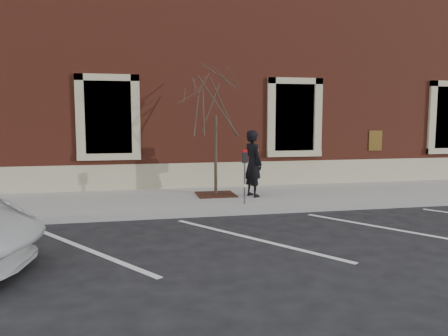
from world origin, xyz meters
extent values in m
plane|color=#28282B|center=(0.00, 0.00, 0.00)|extent=(120.00, 120.00, 0.00)
cube|color=#AAA69F|center=(0.00, 1.75, 0.07)|extent=(40.00, 3.50, 0.15)
cube|color=#9E9E99|center=(0.00, -0.05, 0.07)|extent=(40.00, 0.12, 0.15)
cube|color=maroon|center=(0.00, 7.75, 4.00)|extent=(40.00, 8.50, 8.00)
cube|color=tan|center=(0.00, 3.53, 0.55)|extent=(40.00, 0.06, 0.80)
cube|color=black|center=(-3.00, 3.65, 2.40)|extent=(1.40, 0.30, 2.20)
cube|color=tan|center=(-3.00, 3.48, 1.20)|extent=(1.90, 0.20, 0.20)
cube|color=black|center=(3.00, 3.65, 2.40)|extent=(1.40, 0.30, 2.20)
cube|color=tan|center=(3.00, 3.48, 1.20)|extent=(1.90, 0.20, 0.20)
cube|color=black|center=(9.00, 3.65, 2.40)|extent=(1.40, 0.30, 2.20)
imported|color=black|center=(1.05, 1.59, 1.10)|extent=(0.67, 0.81, 1.89)
cylinder|color=#595B60|center=(0.54, 0.56, 0.69)|extent=(0.05, 0.05, 1.07)
cube|color=black|center=(0.54, 0.56, 1.36)|extent=(0.13, 0.10, 0.28)
cube|color=red|center=(0.54, 0.56, 1.54)|extent=(0.12, 0.09, 0.06)
cube|color=white|center=(0.54, 0.51, 0.63)|extent=(0.05, 0.00, 0.08)
cube|color=#3B1A13|center=(0.05, 2.01, 0.16)|extent=(1.10, 1.10, 0.03)
cylinder|color=#403326|center=(0.05, 2.01, 1.30)|extent=(0.09, 0.09, 2.31)
camera|label=1|loc=(-2.29, -10.33, 2.37)|focal=35.00mm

